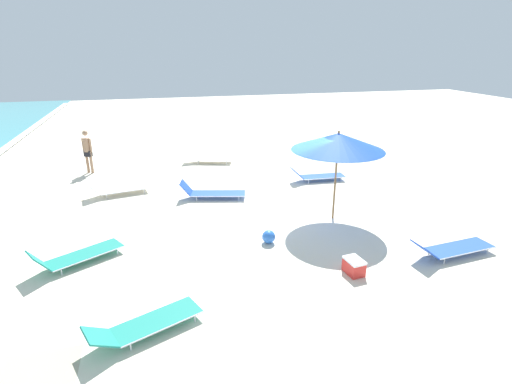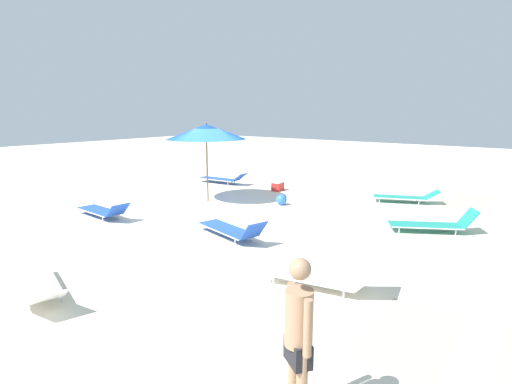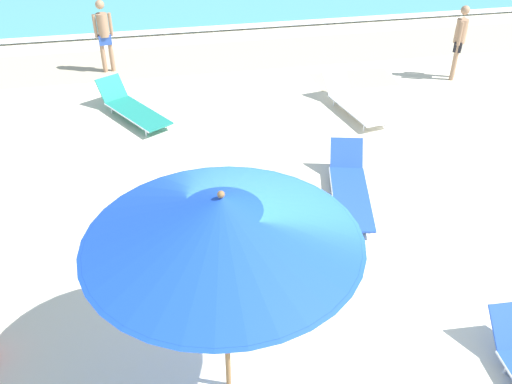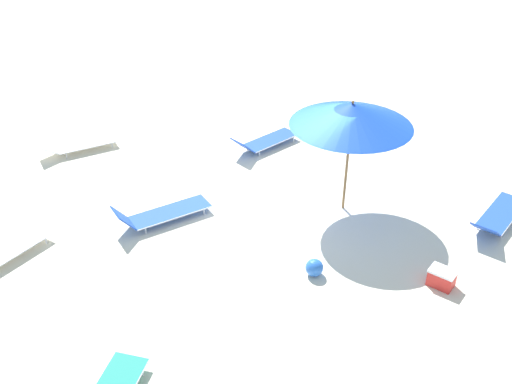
{
  "view_description": "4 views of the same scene",
  "coord_description": "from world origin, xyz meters",
  "px_view_note": "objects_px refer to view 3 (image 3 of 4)",
  "views": [
    {
      "loc": [
        -11.21,
        4.05,
        5.01
      ],
      "look_at": [
        0.01,
        1.17,
        0.71
      ],
      "focal_mm": 28.0,
      "sensor_mm": 36.0,
      "label": 1
    },
    {
      "loc": [
        8.76,
        8.53,
        3.07
      ],
      "look_at": [
        0.08,
        1.88,
        0.85
      ],
      "focal_mm": 28.0,
      "sensor_mm": 36.0,
      "label": 2
    },
    {
      "loc": [
        -1.46,
        -5.17,
        5.54
      ],
      "look_at": [
        -0.15,
        1.48,
        0.93
      ],
      "focal_mm": 40.0,
      "sensor_mm": 36.0,
      "label": 3
    },
    {
      "loc": [
        -7.39,
        8.41,
        7.41
      ],
      "look_at": [
        -0.04,
        0.98,
        0.91
      ],
      "focal_mm": 40.0,
      "sensor_mm": 36.0,
      "label": 4
    }
  ],
  "objects_px": {
    "beachgoer_strolling_adult": "(460,38)",
    "sun_lounger_mid_beach_pair_a": "(132,108)",
    "sun_lounger_mid_beach_pair_b": "(354,102)",
    "beachgoer_shoreline_child": "(104,32)",
    "beach_ball": "(130,255)",
    "beach_umbrella": "(222,220)",
    "sun_lounger_near_water_right": "(350,188)"
  },
  "relations": [
    {
      "from": "beach_ball",
      "to": "beachgoer_shoreline_child",
      "type": "bearing_deg",
      "value": 93.15
    },
    {
      "from": "beachgoer_shoreline_child",
      "to": "sun_lounger_mid_beach_pair_b",
      "type": "bearing_deg",
      "value": 138.6
    },
    {
      "from": "beach_umbrella",
      "to": "beach_ball",
      "type": "xyz_separation_m",
      "value": [
        -1.07,
        2.35,
        -2.2
      ]
    },
    {
      "from": "beach_umbrella",
      "to": "sun_lounger_mid_beach_pair_b",
      "type": "height_order",
      "value": "beach_umbrella"
    },
    {
      "from": "beachgoer_shoreline_child",
      "to": "beachgoer_strolling_adult",
      "type": "distance_m",
      "value": 8.5
    },
    {
      "from": "beach_umbrella",
      "to": "sun_lounger_near_water_right",
      "type": "height_order",
      "value": "beach_umbrella"
    },
    {
      "from": "beach_umbrella",
      "to": "sun_lounger_near_water_right",
      "type": "xyz_separation_m",
      "value": [
        2.59,
        3.34,
        -2.17
      ]
    },
    {
      "from": "sun_lounger_mid_beach_pair_b",
      "to": "beachgoer_shoreline_child",
      "type": "distance_m",
      "value": 6.29
    },
    {
      "from": "beachgoer_shoreline_child",
      "to": "beach_umbrella",
      "type": "bearing_deg",
      "value": 89.79
    },
    {
      "from": "sun_lounger_mid_beach_pair_b",
      "to": "beachgoer_shoreline_child",
      "type": "bearing_deg",
      "value": 136.25
    },
    {
      "from": "beachgoer_shoreline_child",
      "to": "beachgoer_strolling_adult",
      "type": "relative_size",
      "value": 1.0
    },
    {
      "from": "beachgoer_strolling_adult",
      "to": "sun_lounger_mid_beach_pair_a",
      "type": "bearing_deg",
      "value": -51.57
    },
    {
      "from": "beach_umbrella",
      "to": "beach_ball",
      "type": "bearing_deg",
      "value": 114.46
    },
    {
      "from": "beachgoer_strolling_adult",
      "to": "beach_ball",
      "type": "xyz_separation_m",
      "value": [
        -7.82,
        -5.43,
        -0.82
      ]
    },
    {
      "from": "beach_umbrella",
      "to": "sun_lounger_mid_beach_pair_a",
      "type": "distance_m",
      "value": 7.53
    },
    {
      "from": "sun_lounger_mid_beach_pair_a",
      "to": "sun_lounger_mid_beach_pair_b",
      "type": "bearing_deg",
      "value": -38.27
    },
    {
      "from": "beachgoer_shoreline_child",
      "to": "beach_ball",
      "type": "relative_size",
      "value": 4.91
    },
    {
      "from": "beach_umbrella",
      "to": "sun_lounger_mid_beach_pair_b",
      "type": "xyz_separation_m",
      "value": [
        3.77,
        6.5,
        -2.17
      ]
    },
    {
      "from": "beach_umbrella",
      "to": "sun_lounger_mid_beach_pair_b",
      "type": "relative_size",
      "value": 1.29
    },
    {
      "from": "sun_lounger_mid_beach_pair_a",
      "to": "beachgoer_shoreline_child",
      "type": "distance_m",
      "value": 2.87
    },
    {
      "from": "beachgoer_shoreline_child",
      "to": "beach_ball",
      "type": "height_order",
      "value": "beachgoer_shoreline_child"
    },
    {
      "from": "sun_lounger_near_water_right",
      "to": "sun_lounger_mid_beach_pair_b",
      "type": "bearing_deg",
      "value": 83.48
    },
    {
      "from": "sun_lounger_near_water_right",
      "to": "beach_umbrella",
      "type": "bearing_deg",
      "value": -114.04
    },
    {
      "from": "beachgoer_shoreline_child",
      "to": "beachgoer_strolling_adult",
      "type": "height_order",
      "value": "same"
    },
    {
      "from": "sun_lounger_near_water_right",
      "to": "sun_lounger_mid_beach_pair_a",
      "type": "height_order",
      "value": "sun_lounger_mid_beach_pair_a"
    },
    {
      "from": "sun_lounger_mid_beach_pair_a",
      "to": "beachgoer_strolling_adult",
      "type": "xyz_separation_m",
      "value": [
        7.7,
        0.62,
        0.78
      ]
    },
    {
      "from": "sun_lounger_near_water_right",
      "to": "sun_lounger_mid_beach_pair_b",
      "type": "xyz_separation_m",
      "value": [
        1.17,
        3.16,
        0.0
      ]
    },
    {
      "from": "sun_lounger_near_water_right",
      "to": "sun_lounger_mid_beach_pair_a",
      "type": "distance_m",
      "value": 5.21
    },
    {
      "from": "sun_lounger_mid_beach_pair_a",
      "to": "beach_ball",
      "type": "distance_m",
      "value": 4.8
    },
    {
      "from": "sun_lounger_mid_beach_pair_b",
      "to": "beachgoer_shoreline_child",
      "type": "xyz_separation_m",
      "value": [
        -5.25,
        3.36,
        0.78
      ]
    },
    {
      "from": "sun_lounger_mid_beach_pair_a",
      "to": "beach_ball",
      "type": "xyz_separation_m",
      "value": [
        -0.12,
        -4.8,
        -0.04
      ]
    },
    {
      "from": "sun_lounger_mid_beach_pair_b",
      "to": "beachgoer_strolling_adult",
      "type": "bearing_deg",
      "value": 12.07
    }
  ]
}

